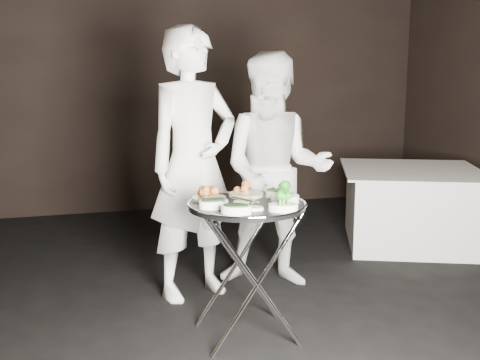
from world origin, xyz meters
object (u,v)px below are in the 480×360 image
object	(u,v)px
waiter_right	(276,171)
dining_table	(410,207)
tray_stand	(247,264)
serving_tray	(247,205)
waiter_left	(193,164)

from	to	relation	value
waiter_right	dining_table	bearing A→B (deg)	44.92
tray_stand	waiter_right	size ratio (longest dim) A/B	0.47
serving_tray	waiter_right	world-z (taller)	waiter_right
tray_stand	serving_tray	bearing A→B (deg)	90.00
waiter_right	dining_table	distance (m)	1.77
waiter_left	dining_table	bearing A→B (deg)	-3.41
tray_stand	serving_tray	distance (m)	0.37
waiter_left	dining_table	size ratio (longest dim) A/B	1.54
waiter_left	tray_stand	bearing A→B (deg)	-99.28
tray_stand	serving_tray	world-z (taller)	serving_tray
dining_table	serving_tray	bearing A→B (deg)	-143.88
waiter_left	waiter_right	xyz separation A→B (m)	(0.63, 0.05, -0.09)
waiter_left	dining_table	world-z (taller)	waiter_left
tray_stand	dining_table	xyz separation A→B (m)	(2.02, 1.48, -0.10)
waiter_left	waiter_right	world-z (taller)	waiter_left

